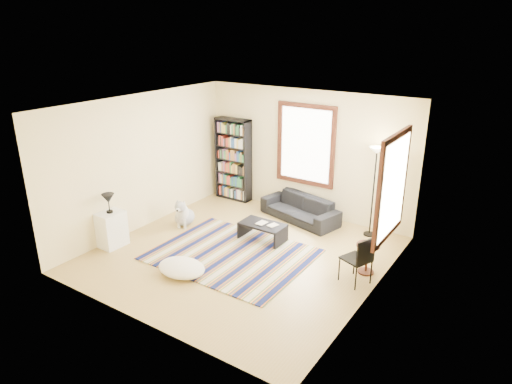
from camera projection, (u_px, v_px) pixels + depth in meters
The scene contains 21 objects.
floor at pixel (241, 257), 8.62m from camera, with size 5.00×5.00×0.10m, color #A98C4D.
ceiling at pixel (239, 103), 7.62m from camera, with size 5.00×5.00×0.10m, color white.
wall_back at pixel (307, 153), 10.11m from camera, with size 5.00×0.10×2.80m, color beige.
wall_front at pixel (131, 236), 6.13m from camera, with size 5.00×0.10×2.80m, color beige.
wall_left at pixel (140, 162), 9.44m from camera, with size 0.10×5.00×2.80m, color beige.
wall_right at pixel (380, 216), 6.80m from camera, with size 0.10×5.00×2.80m, color beige.
window_back at pixel (306, 145), 9.98m from camera, with size 1.20×0.06×1.60m, color white.
window_right at pixel (393, 187), 7.40m from camera, with size 0.06×1.20×1.60m, color white.
rug at pixel (232, 254), 8.58m from camera, with size 2.82×2.26×0.02m, color #0D1544.
sofa at pixel (300, 208), 10.05m from camera, with size 1.82×0.71×0.53m, color black.
bookshelf at pixel (233, 159), 11.04m from camera, with size 0.90×0.30×2.00m, color black.
coffee_table at pixel (263, 232), 9.11m from camera, with size 0.90×0.50×0.36m, color black.
book_a at pixel (258, 222), 9.10m from camera, with size 0.17×0.23×0.02m, color beige.
book_b at pixel (270, 224), 9.01m from camera, with size 0.15×0.20×0.02m, color beige.
floor_cushion at pixel (182, 268), 7.91m from camera, with size 0.89×0.67×0.22m, color white.
floor_lamp at pixel (373, 193), 9.08m from camera, with size 0.30×0.30×1.86m, color black, non-canonical shape.
side_table at pixel (367, 259), 7.89m from camera, with size 0.40×0.40×0.54m, color #401710.
folding_chair at pixel (356, 259), 7.54m from camera, with size 0.42×0.40×0.86m, color black.
white_cabinet at pixel (112, 229), 8.83m from camera, with size 0.38×0.50×0.70m, color white.
table_lamp at pixel (109, 203), 8.64m from camera, with size 0.24×0.24×0.38m, color black, non-canonical shape.
dog at pixel (184, 212), 9.76m from camera, with size 0.44×0.61×0.61m, color silver, non-canonical shape.
Camera 1 is at (4.47, -6.24, 4.08)m, focal length 32.00 mm.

